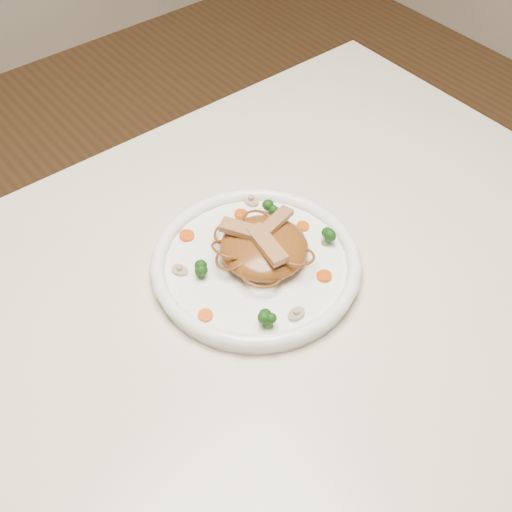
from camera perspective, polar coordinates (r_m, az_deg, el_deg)
table at (r=0.96m, az=-1.24°, el=-7.88°), size 1.20×0.80×0.75m
plate at (r=0.92m, az=0.00°, el=-0.93°), size 0.36×0.36×0.02m
noodle_mound at (r=0.90m, az=0.70°, el=0.75°), size 0.15×0.15×0.04m
chicken_a at (r=0.91m, az=1.74°, el=3.04°), size 0.06×0.03×0.01m
chicken_b at (r=0.89m, az=-1.02°, el=2.26°), size 0.05×0.07×0.01m
chicken_c at (r=0.87m, az=0.95°, el=1.01°), size 0.03×0.08×0.01m
broccoli_0 at (r=0.96m, az=1.36°, el=4.20°), size 0.03×0.03×0.03m
broccoli_1 at (r=0.89m, az=-4.90°, el=-0.90°), size 0.03×0.03×0.03m
broccoli_2 at (r=0.83m, az=1.06°, el=-5.39°), size 0.03×0.03×0.03m
broccoli_3 at (r=0.93m, az=6.13°, el=1.79°), size 0.03×0.03×0.03m
carrot_0 at (r=0.97m, az=-1.32°, el=3.67°), size 0.02×0.02×0.00m
carrot_1 at (r=0.85m, az=-4.41°, el=-5.16°), size 0.02×0.02×0.00m
carrot_2 at (r=0.96m, az=4.08°, el=2.59°), size 0.02×0.02×0.00m
carrot_3 at (r=0.95m, az=-6.01°, el=1.76°), size 0.03×0.03×0.00m
carrot_4 at (r=0.89m, az=5.92°, el=-1.73°), size 0.02×0.02×0.00m
mushroom_0 at (r=0.85m, az=3.50°, el=-5.06°), size 0.03×0.03×0.01m
mushroom_1 at (r=0.98m, az=1.82°, el=3.79°), size 0.02×0.02×0.01m
mushroom_2 at (r=0.90m, az=-6.62°, el=-1.25°), size 0.03×0.03×0.01m
mushroom_3 at (r=0.99m, az=-0.43°, el=4.84°), size 0.03×0.03×0.01m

